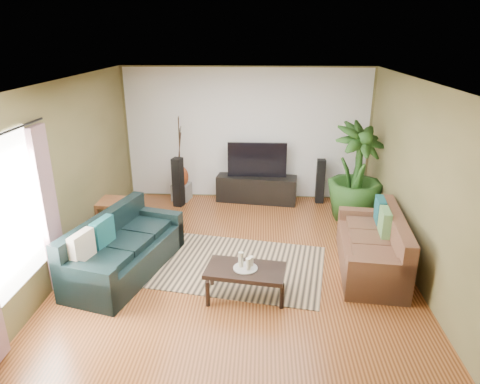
# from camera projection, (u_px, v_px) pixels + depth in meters

# --- Properties ---
(floor) EXTENTS (5.50, 5.50, 0.00)m
(floor) POSITION_uv_depth(u_px,v_px,m) (239.00, 260.00, 6.61)
(floor) COLOR #9C5328
(floor) RESTS_ON ground
(ceiling) EXTENTS (5.50, 5.50, 0.00)m
(ceiling) POSITION_uv_depth(u_px,v_px,m) (239.00, 81.00, 5.67)
(ceiling) COLOR white
(ceiling) RESTS_ON ground
(wall_back) EXTENTS (5.00, 0.00, 5.00)m
(wall_back) POSITION_uv_depth(u_px,v_px,m) (247.00, 135.00, 8.71)
(wall_back) COLOR olive
(wall_back) RESTS_ON ground
(wall_front) EXTENTS (5.00, 0.00, 5.00)m
(wall_front) POSITION_uv_depth(u_px,v_px,m) (222.00, 282.00, 3.57)
(wall_front) COLOR olive
(wall_front) RESTS_ON ground
(wall_left) EXTENTS (0.00, 5.50, 5.50)m
(wall_left) POSITION_uv_depth(u_px,v_px,m) (69.00, 175.00, 6.26)
(wall_left) COLOR olive
(wall_left) RESTS_ON ground
(wall_right) EXTENTS (0.00, 5.50, 5.50)m
(wall_right) POSITION_uv_depth(u_px,v_px,m) (416.00, 180.00, 6.02)
(wall_right) COLOR olive
(wall_right) RESTS_ON ground
(backwall_panel) EXTENTS (4.90, 0.00, 4.90)m
(backwall_panel) POSITION_uv_depth(u_px,v_px,m) (247.00, 135.00, 8.70)
(backwall_panel) COLOR white
(backwall_panel) RESTS_ON ground
(window_pane) EXTENTS (0.00, 1.80, 1.80)m
(window_pane) POSITION_uv_depth(u_px,v_px,m) (9.00, 215.00, 4.75)
(window_pane) COLOR white
(window_pane) RESTS_ON ground
(curtain_far) EXTENTS (0.08, 0.35, 2.20)m
(curtain_far) POSITION_uv_depth(u_px,v_px,m) (49.00, 210.00, 5.53)
(curtain_far) COLOR gray
(curtain_far) RESTS_ON ground
(sofa_left) EXTENTS (1.38, 2.19, 0.85)m
(sofa_left) POSITION_uv_depth(u_px,v_px,m) (125.00, 245.00, 6.16)
(sofa_left) COLOR black
(sofa_left) RESTS_ON floor
(sofa_right) EXTENTS (1.01, 1.93, 0.85)m
(sofa_right) POSITION_uv_depth(u_px,v_px,m) (371.00, 243.00, 6.24)
(sofa_right) COLOR brown
(sofa_right) RESTS_ON floor
(area_rug) EXTENTS (2.72, 2.14, 0.01)m
(area_rug) POSITION_uv_depth(u_px,v_px,m) (240.00, 266.00, 6.43)
(area_rug) COLOR tan
(area_rug) RESTS_ON floor
(coffee_table) EXTENTS (1.09, 0.70, 0.42)m
(coffee_table) POSITION_uv_depth(u_px,v_px,m) (245.00, 282.00, 5.64)
(coffee_table) COLOR black
(coffee_table) RESTS_ON floor
(candle_tray) EXTENTS (0.32, 0.32, 0.01)m
(candle_tray) POSITION_uv_depth(u_px,v_px,m) (245.00, 268.00, 5.56)
(candle_tray) COLOR #9B9A96
(candle_tray) RESTS_ON coffee_table
(candle_tall) EXTENTS (0.07, 0.07, 0.21)m
(candle_tall) POSITION_uv_depth(u_px,v_px,m) (241.00, 259.00, 5.56)
(candle_tall) COLOR beige
(candle_tall) RESTS_ON candle_tray
(candle_mid) EXTENTS (0.07, 0.07, 0.16)m
(candle_mid) POSITION_uv_depth(u_px,v_px,m) (248.00, 264.00, 5.49)
(candle_mid) COLOR beige
(candle_mid) RESTS_ON candle_tray
(candle_short) EXTENTS (0.07, 0.07, 0.13)m
(candle_short) POSITION_uv_depth(u_px,v_px,m) (251.00, 261.00, 5.59)
(candle_short) COLOR beige
(candle_short) RESTS_ON candle_tray
(tv_stand) EXTENTS (1.67, 0.69, 0.54)m
(tv_stand) POSITION_uv_depth(u_px,v_px,m) (257.00, 189.00, 8.84)
(tv_stand) COLOR black
(tv_stand) RESTS_ON floor
(television) EXTENTS (1.19, 0.06, 0.70)m
(television) POSITION_uv_depth(u_px,v_px,m) (257.00, 160.00, 8.63)
(television) COLOR black
(television) RESTS_ON tv_stand
(speaker_left) EXTENTS (0.23, 0.24, 1.00)m
(speaker_left) POSITION_uv_depth(u_px,v_px,m) (178.00, 182.00, 8.53)
(speaker_left) COLOR black
(speaker_left) RESTS_ON floor
(speaker_right) EXTENTS (0.17, 0.18, 0.91)m
(speaker_right) POSITION_uv_depth(u_px,v_px,m) (320.00, 181.00, 8.72)
(speaker_right) COLOR black
(speaker_right) RESTS_ON floor
(potted_plant) EXTENTS (1.40, 1.40, 1.80)m
(potted_plant) POSITION_uv_depth(u_px,v_px,m) (356.00, 173.00, 7.80)
(potted_plant) COLOR #1F4517
(potted_plant) RESTS_ON floor
(plant_pot) EXTENTS (0.33, 0.33, 0.26)m
(plant_pot) POSITION_uv_depth(u_px,v_px,m) (352.00, 212.00, 8.07)
(plant_pot) COLOR black
(plant_pot) RESTS_ON floor
(pedestal) EXTENTS (0.41, 0.41, 0.35)m
(pedestal) POSITION_uv_depth(u_px,v_px,m) (182.00, 192.00, 8.96)
(pedestal) COLOR gray
(pedestal) RESTS_ON floor
(vase) EXTENTS (0.32, 0.32, 0.44)m
(vase) POSITION_uv_depth(u_px,v_px,m) (181.00, 177.00, 8.84)
(vase) COLOR brown
(vase) RESTS_ON pedestal
(side_table) EXTENTS (0.58, 0.58, 0.56)m
(side_table) POSITION_uv_depth(u_px,v_px,m) (115.00, 216.00, 7.52)
(side_table) COLOR brown
(side_table) RESTS_ON floor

